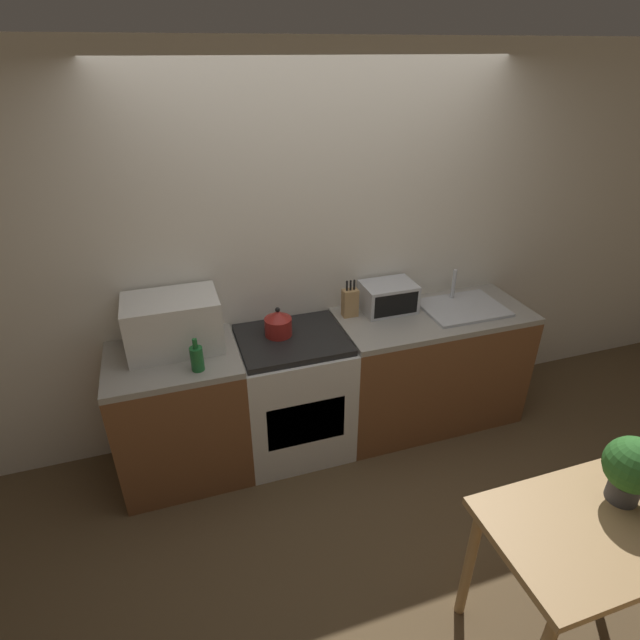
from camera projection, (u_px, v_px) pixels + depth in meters
The scene contains 13 objects.
ground_plane at pixel (366, 502), 3.17m from camera, with size 16.00×16.00×0.00m, color brown.
wall_back at pixel (318, 255), 3.37m from camera, with size 10.00×0.06×2.60m.
counter_left_run at pixel (181, 415), 3.22m from camera, with size 0.79×0.62×0.90m.
counter_right_run at pixel (428, 367), 3.70m from camera, with size 1.36×0.62×0.90m.
stove_range at pixel (294, 394), 3.42m from camera, with size 0.71×0.62×0.90m.
kettle at pixel (278, 323), 3.19m from camera, with size 0.18×0.18×0.20m.
microwave at pixel (173, 324), 3.01m from camera, with size 0.56×0.37×0.34m.
bottle at pixel (197, 358), 2.84m from camera, with size 0.08×0.08×0.20m.
knife_block at pixel (350, 302), 3.41m from camera, with size 0.11×0.07×0.27m.
toaster_oven at pixel (388, 297), 3.49m from camera, with size 0.37×0.26×0.20m.
sink_basin at pixel (462, 307), 3.55m from camera, with size 0.56×0.43×0.24m.
dining_table at pixel (592, 542), 2.15m from camera, with size 0.93×0.60×0.78m.
potted_plant at pixel (633, 468), 2.13m from camera, with size 0.24×0.24×0.32m.
Camera 1 is at (-0.97, -2.02, 2.54)m, focal length 28.00 mm.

